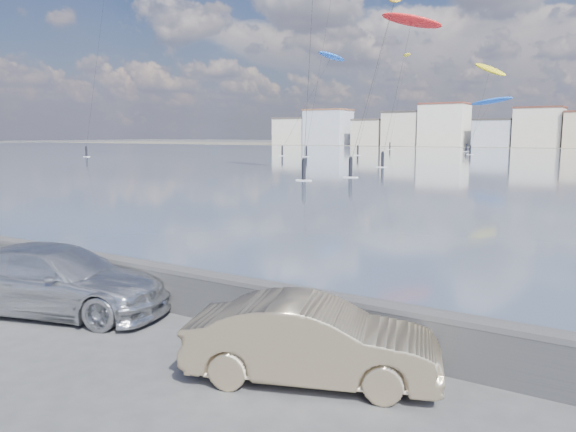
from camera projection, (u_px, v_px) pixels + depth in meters
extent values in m
plane|color=#333335|center=(119.00, 362.00, 9.89)|extent=(700.00, 700.00, 0.00)
cube|color=#28282B|center=(217.00, 300.00, 12.08)|extent=(400.00, 0.35, 0.90)
cylinder|color=#28282B|center=(216.00, 280.00, 12.01)|extent=(400.00, 0.36, 0.36)
cube|color=beige|center=(294.00, 132.00, 223.96)|extent=(14.00, 11.00, 10.00)
cube|color=#4C423D|center=(294.00, 119.00, 223.20)|extent=(14.28, 11.22, 0.60)
cube|color=#B2B7C6|center=(328.00, 128.00, 215.51)|extent=(16.00, 12.00, 13.00)
cube|color=brown|center=(328.00, 110.00, 214.53)|extent=(16.32, 12.24, 0.60)
cube|color=beige|center=(370.00, 133.00, 206.50)|extent=(11.00, 10.00, 9.00)
cube|color=#4C423D|center=(370.00, 120.00, 205.81)|extent=(11.22, 10.20, 0.60)
cube|color=beige|center=(404.00, 130.00, 199.41)|extent=(13.00, 11.00, 11.50)
cube|color=#383330|center=(404.00, 112.00, 198.54)|extent=(13.26, 11.22, 0.60)
cube|color=silver|center=(444.00, 126.00, 191.53)|extent=(15.00, 12.00, 14.00)
cube|color=brown|center=(445.00, 104.00, 190.48)|extent=(15.30, 12.24, 0.60)
cube|color=#B2B7C6|center=(494.00, 134.00, 183.16)|extent=(12.00, 10.00, 8.50)
cube|color=#383330|center=(495.00, 120.00, 182.50)|extent=(12.24, 10.20, 0.60)
cube|color=beige|center=(539.00, 128.00, 175.73)|extent=(14.00, 11.00, 12.00)
cube|color=#562D23|center=(540.00, 108.00, 174.83)|extent=(14.28, 11.22, 0.60)
imported|color=#B7B8BE|center=(57.00, 280.00, 12.57)|extent=(5.62, 3.66, 1.51)
imported|color=tan|center=(312.00, 341.00, 9.08)|extent=(4.34, 2.78, 1.35)
ellipsoid|color=red|center=(412.00, 21.00, 77.66)|extent=(8.70, 5.44, 3.54)
cube|color=white|center=(382.00, 167.00, 68.60)|extent=(1.40, 0.42, 0.08)
cylinder|color=black|center=(383.00, 160.00, 68.47)|extent=(0.36, 0.36, 1.70)
sphere|color=black|center=(383.00, 152.00, 68.34)|extent=(0.28, 0.28, 0.28)
cylinder|color=black|center=(398.00, 84.00, 73.04)|extent=(1.74, 13.17, 18.34)
ellipsoid|color=blue|center=(332.00, 56.00, 110.81)|extent=(3.05, 9.29, 1.74)
cube|color=white|center=(282.00, 156.00, 105.53)|extent=(1.40, 0.42, 0.08)
cylinder|color=black|center=(282.00, 151.00, 105.40)|extent=(0.36, 0.36, 1.70)
sphere|color=black|center=(282.00, 146.00, 105.27)|extent=(0.28, 0.28, 0.28)
cylinder|color=black|center=(308.00, 102.00, 108.08)|extent=(3.89, 12.13, 18.01)
cube|color=white|center=(350.00, 177.00, 52.35)|extent=(1.40, 0.42, 0.08)
cylinder|color=black|center=(351.00, 167.00, 52.22)|extent=(0.36, 0.36, 1.70)
sphere|color=black|center=(351.00, 158.00, 52.09)|extent=(0.28, 0.28, 0.28)
cylinder|color=black|center=(390.00, 17.00, 52.51)|extent=(3.84, 7.96, 27.21)
cube|color=white|center=(304.00, 180.00, 48.85)|extent=(1.40, 0.42, 0.08)
cylinder|color=black|center=(304.00, 170.00, 48.72)|extent=(0.36, 0.36, 1.70)
sphere|color=black|center=(304.00, 159.00, 48.60)|extent=(0.28, 0.28, 0.28)
cylinder|color=black|center=(311.00, 39.00, 51.55)|extent=(3.75, 8.49, 22.82)
cube|color=white|center=(306.00, 157.00, 101.28)|extent=(1.40, 0.42, 0.08)
cylinder|color=black|center=(306.00, 152.00, 101.15)|extent=(0.36, 0.36, 1.70)
sphere|color=black|center=(306.00, 147.00, 101.02)|extent=(0.28, 0.28, 0.28)
cylinder|color=black|center=(320.00, 68.00, 101.55)|extent=(1.39, 7.02, 29.31)
ellipsoid|color=yellow|center=(490.00, 69.00, 115.89)|extent=(9.38, 8.13, 4.47)
cube|color=white|center=(470.00, 154.00, 112.48)|extent=(1.40, 0.42, 0.08)
cylinder|color=black|center=(470.00, 150.00, 112.35)|extent=(0.36, 0.36, 1.70)
sphere|color=black|center=(470.00, 145.00, 112.22)|extent=(0.28, 0.28, 0.28)
cylinder|color=black|center=(480.00, 108.00, 114.09)|extent=(1.25, 7.87, 16.05)
ellipsoid|color=yellow|center=(407.00, 55.00, 153.48)|extent=(4.67, 7.97, 1.67)
cube|color=white|center=(390.00, 149.00, 151.52)|extent=(1.40, 0.42, 0.08)
cylinder|color=black|center=(390.00, 146.00, 151.39)|extent=(0.36, 0.36, 1.70)
sphere|color=black|center=(390.00, 143.00, 151.26)|extent=(0.28, 0.28, 0.28)
cylinder|color=black|center=(398.00, 99.00, 152.41)|extent=(1.22, 7.53, 24.28)
ellipsoid|color=blue|center=(491.00, 101.00, 141.41)|extent=(11.39, 5.56, 2.82)
cube|color=white|center=(466.00, 151.00, 131.66)|extent=(1.40, 0.42, 0.08)
cylinder|color=black|center=(466.00, 148.00, 131.53)|extent=(0.36, 0.36, 1.70)
sphere|color=black|center=(466.00, 144.00, 131.40)|extent=(0.28, 0.28, 0.28)
cylinder|color=black|center=(479.00, 123.00, 136.45)|extent=(1.80, 14.94, 11.07)
cube|color=white|center=(358.00, 155.00, 108.26)|extent=(1.40, 0.42, 0.08)
cylinder|color=black|center=(358.00, 150.00, 108.13)|extent=(0.36, 0.36, 1.70)
sphere|color=black|center=(358.00, 146.00, 108.00)|extent=(0.28, 0.28, 0.28)
cylinder|color=black|center=(377.00, 73.00, 108.63)|extent=(3.47, 8.53, 28.99)
cube|color=white|center=(87.00, 157.00, 101.20)|extent=(1.40, 0.42, 0.08)
cylinder|color=black|center=(86.00, 152.00, 101.07)|extent=(0.36, 0.36, 1.70)
sphere|color=black|center=(86.00, 147.00, 100.94)|extent=(0.28, 0.28, 0.28)
cylinder|color=black|center=(97.00, 60.00, 101.89)|extent=(0.75, 7.22, 32.31)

